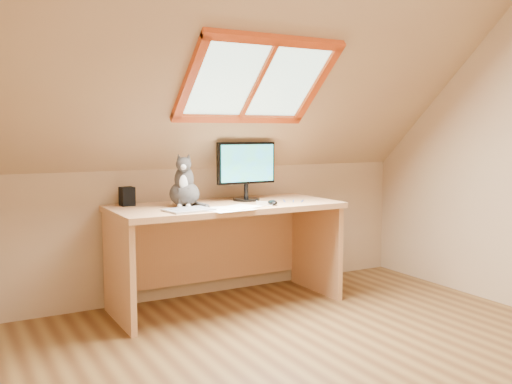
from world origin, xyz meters
TOP-DOWN VIEW (x-y plane):
  - ground at (0.00, 0.00)m, footprint 3.50×3.50m
  - room_shell at (0.00, -0.09)m, footprint 3.52×3.52m
  - desk at (-0.07, 1.45)m, footprint 1.66×0.73m
  - monitor at (0.15, 1.48)m, footprint 0.48×0.20m
  - cat at (-0.39, 1.40)m, footprint 0.29×0.31m
  - desk_speaker at (-0.73, 1.63)m, footprint 0.10×0.10m
  - graphics_tablet at (-0.45, 1.17)m, footprint 0.33×0.25m
  - mouse at (0.19, 1.16)m, footprint 0.09×0.13m
  - papers at (-0.11, 1.12)m, footprint 0.35×0.30m
  - cables at (0.31, 1.26)m, footprint 0.51×0.26m

SIDE VIEW (x-z plane):
  - ground at x=0.00m, z-range 0.00..0.00m
  - desk at x=-0.07m, z-range 0.15..0.91m
  - papers at x=-0.11m, z-range 0.76..0.76m
  - cables at x=0.31m, z-range 0.76..0.77m
  - graphics_tablet at x=-0.45m, z-range 0.76..0.77m
  - mouse at x=0.19m, z-range 0.76..0.79m
  - desk_speaker at x=-0.73m, z-range 0.76..0.89m
  - cat at x=-0.39m, z-range 0.70..1.08m
  - monitor at x=0.15m, z-range 0.79..1.24m
  - room_shell at x=0.00m, z-range 0.23..2.64m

